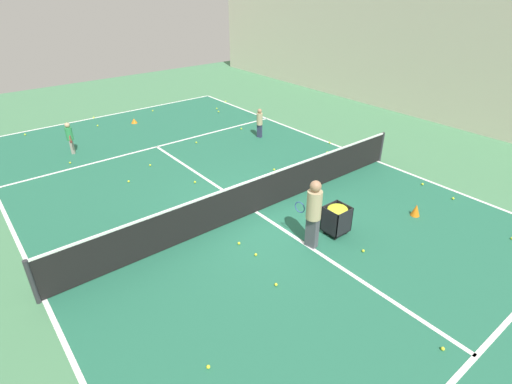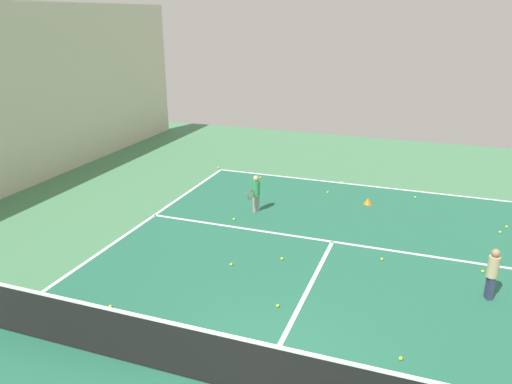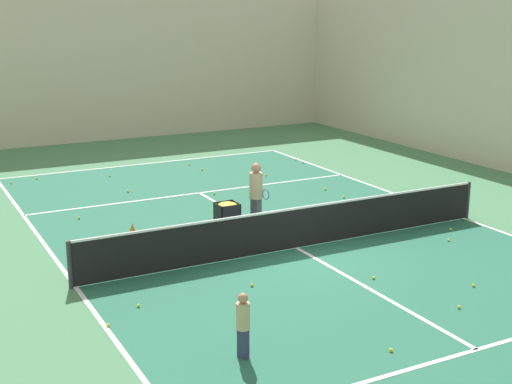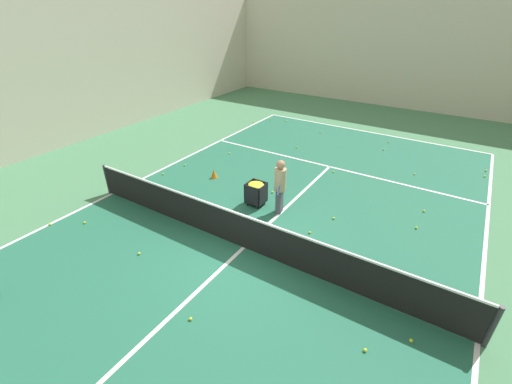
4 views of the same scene
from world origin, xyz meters
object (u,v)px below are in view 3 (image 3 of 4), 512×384
at_px(ball_cart, 227,211).
at_px(training_cone_1, 133,229).
at_px(coach_at_net, 256,191).
at_px(tennis_net, 297,227).
at_px(child_midcourt, 243,321).

bearing_deg(ball_cart, training_cone_1, 161.63).
distance_m(ball_cart, training_cone_1, 2.52).
xyz_separation_m(coach_at_net, ball_cart, (-0.86, 0.01, -0.46)).
xyz_separation_m(tennis_net, child_midcourt, (-3.73, -4.45, 0.13)).
relative_size(tennis_net, child_midcourt, 9.56).
bearing_deg(coach_at_net, ball_cart, -101.03).
distance_m(coach_at_net, ball_cart, 0.97).
xyz_separation_m(child_midcourt, training_cone_1, (0.44, 7.30, -0.51)).
height_order(tennis_net, training_cone_1, tennis_net).
distance_m(tennis_net, coach_at_net, 2.11).
relative_size(tennis_net, training_cone_1, 33.76).
xyz_separation_m(coach_at_net, training_cone_1, (-3.22, 0.79, -0.84)).
distance_m(coach_at_net, training_cone_1, 3.42).
bearing_deg(ball_cart, child_midcourt, -113.30).
bearing_deg(ball_cart, tennis_net, -65.89).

